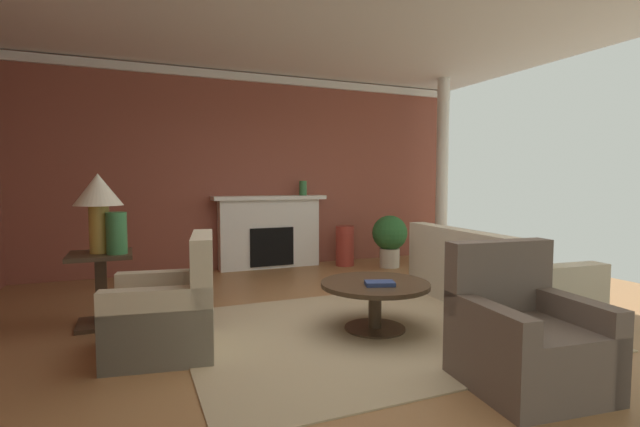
{
  "coord_description": "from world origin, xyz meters",
  "views": [
    {
      "loc": [
        -1.87,
        -3.68,
        1.38
      ],
      "look_at": [
        0.17,
        1.18,
        1.0
      ],
      "focal_mm": 25.47,
      "sensor_mm": 36.0,
      "label": 1
    }
  ],
  "objects_px": {
    "potted_plant": "(390,237)",
    "sofa": "(489,279)",
    "coffee_table": "(375,294)",
    "table_lamp": "(98,197)",
    "vase_tall_corner": "(345,246)",
    "armchair_facing_fireplace": "(525,341)",
    "vase_on_side_table": "(117,233)",
    "vase_mantel_right": "(303,188)",
    "fireplace": "(270,234)",
    "armchair_near_window": "(168,315)",
    "side_table": "(101,284)"
  },
  "relations": [
    {
      "from": "coffee_table",
      "to": "sofa",
      "type": "bearing_deg",
      "value": 8.57
    },
    {
      "from": "armchair_near_window",
      "to": "coffee_table",
      "type": "xyz_separation_m",
      "value": [
        1.8,
        -0.17,
        0.03
      ]
    },
    {
      "from": "vase_mantel_right",
      "to": "potted_plant",
      "type": "height_order",
      "value": "vase_mantel_right"
    },
    {
      "from": "coffee_table",
      "to": "table_lamp",
      "type": "xyz_separation_m",
      "value": [
        -2.33,
        1.13,
        0.89
      ]
    },
    {
      "from": "vase_on_side_table",
      "to": "vase_tall_corner",
      "type": "xyz_separation_m",
      "value": [
        3.34,
        2.02,
        -0.57
      ]
    },
    {
      "from": "sofa",
      "to": "armchair_near_window",
      "type": "height_order",
      "value": "armchair_near_window"
    },
    {
      "from": "armchair_facing_fireplace",
      "to": "vase_mantel_right",
      "type": "relative_size",
      "value": 4.03
    },
    {
      "from": "sofa",
      "to": "vase_tall_corner",
      "type": "height_order",
      "value": "sofa"
    },
    {
      "from": "armchair_facing_fireplace",
      "to": "side_table",
      "type": "height_order",
      "value": "armchair_facing_fireplace"
    },
    {
      "from": "side_table",
      "to": "fireplace",
      "type": "bearing_deg",
      "value": 43.58
    },
    {
      "from": "fireplace",
      "to": "coffee_table",
      "type": "bearing_deg",
      "value": -89.58
    },
    {
      "from": "side_table",
      "to": "potted_plant",
      "type": "bearing_deg",
      "value": 20.05
    },
    {
      "from": "fireplace",
      "to": "armchair_facing_fireplace",
      "type": "distance_m",
      "value": 4.73
    },
    {
      "from": "armchair_near_window",
      "to": "vase_mantel_right",
      "type": "distance_m",
      "value": 4.0
    },
    {
      "from": "armchair_near_window",
      "to": "side_table",
      "type": "height_order",
      "value": "armchair_near_window"
    },
    {
      "from": "armchair_facing_fireplace",
      "to": "vase_on_side_table",
      "type": "distance_m",
      "value": 3.54
    },
    {
      "from": "side_table",
      "to": "vase_mantel_right",
      "type": "height_order",
      "value": "vase_mantel_right"
    },
    {
      "from": "armchair_facing_fireplace",
      "to": "coffee_table",
      "type": "relative_size",
      "value": 0.95
    },
    {
      "from": "coffee_table",
      "to": "vase_tall_corner",
      "type": "distance_m",
      "value": 3.24
    },
    {
      "from": "fireplace",
      "to": "table_lamp",
      "type": "xyz_separation_m",
      "value": [
        -2.31,
        -2.2,
        0.68
      ]
    },
    {
      "from": "vase_tall_corner",
      "to": "armchair_facing_fireplace",
      "type": "bearing_deg",
      "value": -100.34
    },
    {
      "from": "vase_mantel_right",
      "to": "potted_plant",
      "type": "xyz_separation_m",
      "value": [
        1.23,
        -0.65,
        -0.77
      ]
    },
    {
      "from": "coffee_table",
      "to": "vase_on_side_table",
      "type": "bearing_deg",
      "value": 155.22
    },
    {
      "from": "coffee_table",
      "to": "vase_mantel_right",
      "type": "relative_size",
      "value": 4.24
    },
    {
      "from": "potted_plant",
      "to": "sofa",
      "type": "bearing_deg",
      "value": -94.64
    },
    {
      "from": "armchair_facing_fireplace",
      "to": "vase_tall_corner",
      "type": "height_order",
      "value": "armchair_facing_fireplace"
    },
    {
      "from": "table_lamp",
      "to": "potted_plant",
      "type": "xyz_separation_m",
      "value": [
        4.09,
        1.49,
        -0.73
      ]
    },
    {
      "from": "fireplace",
      "to": "vase_tall_corner",
      "type": "bearing_deg",
      "value": -14.18
    },
    {
      "from": "vase_mantel_right",
      "to": "vase_tall_corner",
      "type": "xyz_separation_m",
      "value": [
        0.63,
        -0.25,
        -0.94
      ]
    },
    {
      "from": "vase_on_side_table",
      "to": "vase_tall_corner",
      "type": "relative_size",
      "value": 0.6
    },
    {
      "from": "vase_mantel_right",
      "to": "vase_on_side_table",
      "type": "bearing_deg",
      "value": -140.06
    },
    {
      "from": "fireplace",
      "to": "armchair_near_window",
      "type": "distance_m",
      "value": 3.63
    },
    {
      "from": "sofa",
      "to": "potted_plant",
      "type": "xyz_separation_m",
      "value": [
        0.19,
        2.38,
        0.19
      ]
    },
    {
      "from": "fireplace",
      "to": "armchair_facing_fireplace",
      "type": "relative_size",
      "value": 1.89
    },
    {
      "from": "sofa",
      "to": "table_lamp",
      "type": "relative_size",
      "value": 2.89
    },
    {
      "from": "fireplace",
      "to": "coffee_table",
      "type": "xyz_separation_m",
      "value": [
        0.02,
        -3.32,
        -0.21
      ]
    },
    {
      "from": "sofa",
      "to": "table_lamp",
      "type": "bearing_deg",
      "value": 167.13
    },
    {
      "from": "armchair_near_window",
      "to": "potted_plant",
      "type": "bearing_deg",
      "value": 34.52
    },
    {
      "from": "potted_plant",
      "to": "fireplace",
      "type": "bearing_deg",
      "value": 158.52
    },
    {
      "from": "vase_tall_corner",
      "to": "armchair_near_window",
      "type": "bearing_deg",
      "value": -136.08
    },
    {
      "from": "armchair_facing_fireplace",
      "to": "vase_on_side_table",
      "type": "relative_size",
      "value": 2.43
    },
    {
      "from": "armchair_facing_fireplace",
      "to": "vase_mantel_right",
      "type": "distance_m",
      "value": 4.76
    },
    {
      "from": "coffee_table",
      "to": "vase_on_side_table",
      "type": "relative_size",
      "value": 2.56
    },
    {
      "from": "sofa",
      "to": "coffee_table",
      "type": "bearing_deg",
      "value": -171.43
    },
    {
      "from": "armchair_near_window",
      "to": "armchair_facing_fireplace",
      "type": "distance_m",
      "value": 2.66
    },
    {
      "from": "vase_mantel_right",
      "to": "potted_plant",
      "type": "bearing_deg",
      "value": -27.87
    },
    {
      "from": "fireplace",
      "to": "armchair_facing_fireplace",
      "type": "height_order",
      "value": "fireplace"
    },
    {
      "from": "armchair_near_window",
      "to": "coffee_table",
      "type": "height_order",
      "value": "armchair_near_window"
    },
    {
      "from": "sofa",
      "to": "vase_on_side_table",
      "type": "distance_m",
      "value": 3.87
    },
    {
      "from": "potted_plant",
      "to": "armchair_near_window",
      "type": "bearing_deg",
      "value": -145.48
    }
  ]
}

